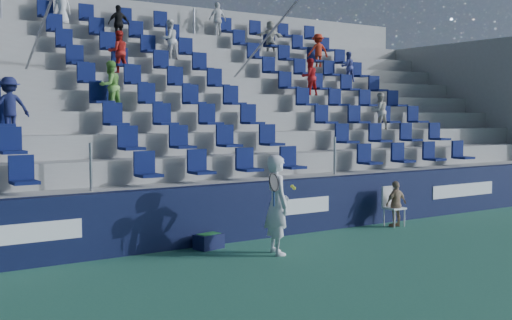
# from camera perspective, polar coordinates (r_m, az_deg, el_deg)

# --- Properties ---
(ground) EXTENTS (70.00, 70.00, 0.00)m
(ground) POSITION_cam_1_polar(r_m,az_deg,el_deg) (11.07, 7.30, -9.71)
(ground) COLOR #2F6E54
(ground) RESTS_ON ground
(sponsor_wall) EXTENTS (24.00, 0.32, 1.20)m
(sponsor_wall) POSITION_cam_1_polar(r_m,az_deg,el_deg) (13.44, -1.53, -4.63)
(sponsor_wall) COLOR #0E1435
(sponsor_wall) RESTS_ON ground
(grandstand) EXTENTS (24.00, 8.17, 6.63)m
(grandstand) POSITION_cam_1_polar(r_m,az_deg,el_deg) (17.82, -10.31, 2.40)
(grandstand) COLOR #A1A09B
(grandstand) RESTS_ON ground
(tennis_player) EXTENTS (0.71, 0.78, 1.88)m
(tennis_player) POSITION_cam_1_polar(r_m,az_deg,el_deg) (12.07, 1.89, -3.98)
(tennis_player) COLOR silver
(tennis_player) RESTS_ON ground
(line_judge_chair) EXTENTS (0.42, 0.43, 0.94)m
(line_judge_chair) POSITION_cam_1_polar(r_m,az_deg,el_deg) (15.54, 11.95, -3.79)
(line_judge_chair) COLOR white
(line_judge_chair) RESTS_ON ground
(line_judge) EXTENTS (0.64, 0.27, 1.08)m
(line_judge) POSITION_cam_1_polar(r_m,az_deg,el_deg) (15.44, 12.34, -3.83)
(line_judge) COLOR tan
(line_judge) RESTS_ON ground
(ball_bin) EXTENTS (0.59, 0.45, 0.30)m
(ball_bin) POSITION_cam_1_polar(r_m,az_deg,el_deg) (12.70, -4.22, -7.15)
(ball_bin) COLOR #0E1336
(ball_bin) RESTS_ON ground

